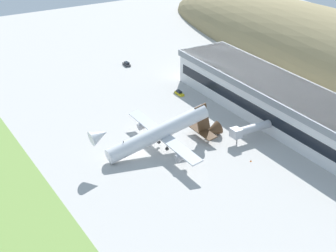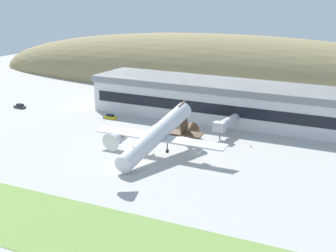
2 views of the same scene
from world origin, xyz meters
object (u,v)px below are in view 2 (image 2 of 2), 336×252
at_px(jetway_0, 226,123).
at_px(traffic_cone_0, 251,146).
at_px(terminal_building, 252,102).
at_px(service_car_0, 20,106).
at_px(fuel_truck, 166,129).
at_px(cargo_airplane, 158,135).
at_px(service_car_1, 111,117).

relative_size(jetway_0, traffic_cone_0, 25.24).
relative_size(terminal_building, service_car_0, 24.74).
bearing_deg(jetway_0, traffic_cone_0, -34.10).
height_order(service_car_0, fuel_truck, fuel_truck).
bearing_deg(traffic_cone_0, cargo_airplane, -135.16).
xyz_separation_m(cargo_airplane, fuel_truck, (-8.33, 19.52, -4.24)).
distance_m(terminal_building, traffic_cone_0, 28.28).
height_order(jetway_0, cargo_airplane, cargo_airplane).
relative_size(service_car_1, fuel_truck, 0.55).
height_order(terminal_building, service_car_0, terminal_building).
bearing_deg(jetway_0, service_car_0, -178.21).
relative_size(service_car_0, service_car_1, 1.01).
distance_m(jetway_0, fuel_truck, 18.60).
distance_m(jetway_0, cargo_airplane, 28.37).
xyz_separation_m(terminal_building, traffic_cone_0, (9.58, -25.66, -7.03)).
bearing_deg(cargo_airplane, terminal_building, 77.48).
distance_m(jetway_0, traffic_cone_0, 13.89).
relative_size(service_car_1, traffic_cone_0, 7.88).
height_order(jetway_0, traffic_cone_0, jetway_0).
bearing_deg(terminal_building, cargo_airplane, -102.52).
distance_m(jetway_0, service_car_0, 81.72).
distance_m(terminal_building, service_car_0, 85.91).
relative_size(jetway_0, fuel_truck, 1.77).
bearing_deg(fuel_truck, service_car_1, 163.17).
height_order(cargo_airplane, service_car_1, cargo_airplane).
xyz_separation_m(service_car_0, fuel_truck, (64.76, -4.93, 0.84)).
bearing_deg(traffic_cone_0, service_car_1, 171.66).
distance_m(jetway_0, service_car_1, 43.11).
height_order(terminal_building, cargo_airplane, terminal_building).
relative_size(cargo_airplane, service_car_1, 9.87).
relative_size(jetway_0, cargo_airplane, 0.32).
bearing_deg(service_car_1, service_car_0, -175.60).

